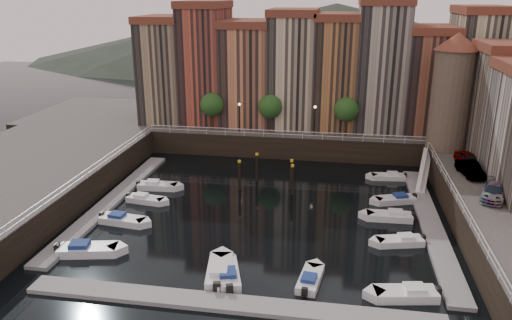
% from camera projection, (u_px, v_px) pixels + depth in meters
% --- Properties ---
extents(ground, '(200.00, 200.00, 0.00)m').
position_uv_depth(ground, '(264.00, 208.00, 51.23)').
color(ground, black).
rests_on(ground, ground).
extents(quay_far, '(80.00, 20.00, 3.00)m').
position_uv_depth(quay_far, '(290.00, 129.00, 75.05)').
color(quay_far, black).
rests_on(quay_far, ground).
extents(quay_left, '(20.00, 36.00, 3.00)m').
position_uv_depth(quay_left, '(3.00, 185.00, 53.27)').
color(quay_left, black).
rests_on(quay_left, ground).
extents(dock_left, '(2.00, 28.00, 0.35)m').
position_uv_depth(dock_left, '(112.00, 200.00, 52.78)').
color(dock_left, gray).
rests_on(dock_left, ground).
extents(dock_right, '(2.00, 28.00, 0.35)m').
position_uv_depth(dock_right, '(430.00, 222.00, 47.69)').
color(dock_right, gray).
rests_on(dock_right, ground).
extents(dock_near, '(30.00, 2.00, 0.35)m').
position_uv_depth(dock_near, '(228.00, 303.00, 35.28)').
color(dock_near, gray).
rests_on(dock_near, ground).
extents(mountains, '(145.00, 100.00, 18.00)m').
position_uv_depth(mountains, '(324.00, 38.00, 151.23)').
color(mountains, '#2D382D').
rests_on(mountains, ground).
extents(far_terrace, '(48.70, 10.30, 17.50)m').
position_uv_depth(far_terrace, '(314.00, 69.00, 69.17)').
color(far_terrace, '#977E60').
rests_on(far_terrace, quay_far).
extents(corner_tower, '(5.20, 5.20, 13.80)m').
position_uv_depth(corner_tower, '(452.00, 90.00, 58.38)').
color(corner_tower, '#6B5B4C').
rests_on(corner_tower, quay_right).
extents(promenade_trees, '(21.20, 3.20, 5.20)m').
position_uv_depth(promenade_trees, '(275.00, 107.00, 66.34)').
color(promenade_trees, black).
rests_on(promenade_trees, quay_far).
extents(street_lamps, '(10.36, 0.36, 4.18)m').
position_uv_depth(street_lamps, '(277.00, 114.00, 65.57)').
color(street_lamps, black).
rests_on(street_lamps, quay_far).
extents(railings, '(36.08, 34.04, 0.52)m').
position_uv_depth(railings, '(271.00, 159.00, 54.58)').
color(railings, white).
rests_on(railings, ground).
extents(gangway, '(2.78, 8.32, 3.73)m').
position_uv_depth(gangway, '(424.00, 168.00, 57.28)').
color(gangway, white).
rests_on(gangway, ground).
extents(mooring_pilings, '(6.31, 3.68, 3.78)m').
position_uv_depth(mooring_pilings, '(270.00, 175.00, 55.93)').
color(mooring_pilings, black).
rests_on(mooring_pilings, ground).
extents(boat_left_0, '(5.33, 2.83, 1.19)m').
position_uv_depth(boat_left_0, '(86.00, 250.00, 42.18)').
color(boat_left_0, silver).
rests_on(boat_left_0, ground).
extents(boat_left_1, '(4.79, 2.23, 1.08)m').
position_uv_depth(boat_left_1, '(122.00, 220.00, 47.81)').
color(boat_left_1, silver).
rests_on(boat_left_1, ground).
extents(boat_left_2, '(4.30, 2.05, 0.97)m').
position_uv_depth(boat_left_2, '(145.00, 199.00, 52.66)').
color(boat_left_2, silver).
rests_on(boat_left_2, ground).
extents(boat_left_3, '(4.67, 1.94, 1.06)m').
position_uv_depth(boat_left_3, '(157.00, 186.00, 56.23)').
color(boat_left_3, silver).
rests_on(boat_left_3, ground).
extents(boat_right_0, '(4.92, 2.49, 1.10)m').
position_uv_depth(boat_right_0, '(407.00, 294.00, 36.07)').
color(boat_right_0, silver).
rests_on(boat_right_0, ground).
extents(boat_right_1, '(4.42, 2.52, 0.99)m').
position_uv_depth(boat_right_1, '(401.00, 241.00, 43.80)').
color(boat_right_1, silver).
rests_on(boat_right_1, ground).
extents(boat_right_2, '(4.64, 1.81, 1.06)m').
position_uv_depth(boat_right_2, '(390.00, 216.00, 48.60)').
color(boat_right_2, silver).
rests_on(boat_right_2, ground).
extents(boat_right_3, '(4.50, 2.87, 1.01)m').
position_uv_depth(boat_right_3, '(396.00, 199.00, 52.56)').
color(boat_right_3, silver).
rests_on(boat_right_3, ground).
extents(boat_right_4, '(4.16, 1.88, 0.94)m').
position_uv_depth(boat_right_4, '(389.00, 177.00, 59.16)').
color(boat_right_4, silver).
rests_on(boat_right_4, ground).
extents(boat_near_1, '(2.64, 5.33, 1.20)m').
position_uv_depth(boat_near_1, '(220.00, 272.00, 38.84)').
color(boat_near_1, silver).
rests_on(boat_near_1, ground).
extents(boat_near_2, '(3.05, 5.04, 1.13)m').
position_uv_depth(boat_near_2, '(227.00, 275.00, 38.51)').
color(boat_near_2, silver).
rests_on(boat_near_2, ground).
extents(boat_near_3, '(2.05, 4.29, 0.97)m').
position_uv_depth(boat_near_3, '(310.00, 280.00, 37.93)').
color(boat_near_3, silver).
rests_on(boat_near_3, ground).
extents(car_a, '(2.60, 4.45, 1.42)m').
position_uv_depth(car_a, '(468.00, 160.00, 54.49)').
color(car_a, gray).
rests_on(car_a, quay_right).
extents(car_b, '(2.32, 4.66, 1.47)m').
position_uv_depth(car_b, '(470.00, 170.00, 51.27)').
color(car_b, gray).
rests_on(car_b, quay_right).
extents(car_c, '(3.42, 5.14, 1.38)m').
position_uv_depth(car_c, '(493.00, 193.00, 45.60)').
color(car_c, gray).
rests_on(car_c, quay_right).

